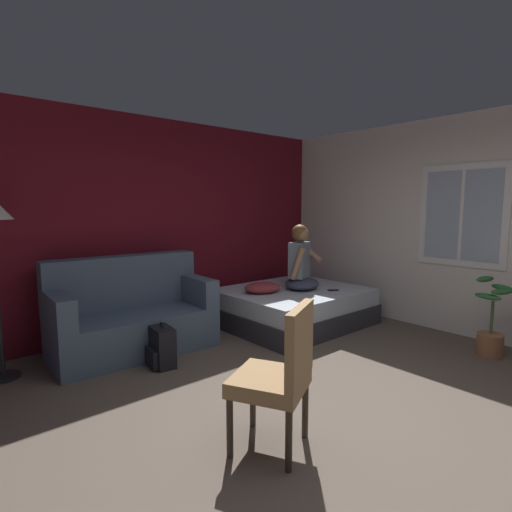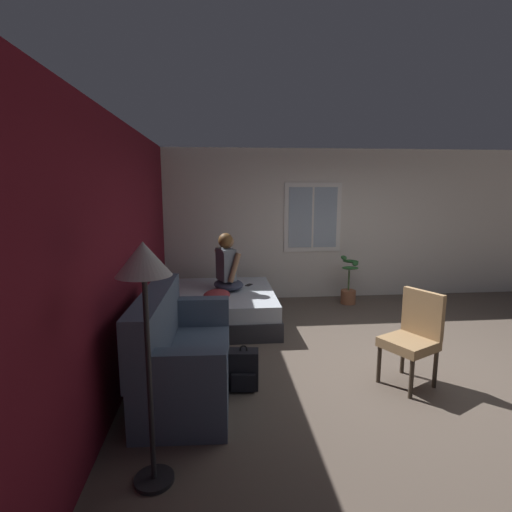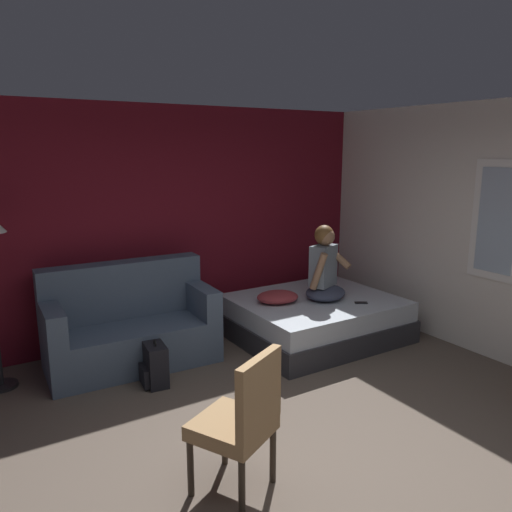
% 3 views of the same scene
% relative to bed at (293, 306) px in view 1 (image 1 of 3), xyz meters
% --- Properties ---
extents(ground_plane, '(40.00, 40.00, 0.00)m').
position_rel_bed_xyz_m(ground_plane, '(-1.64, -2.05, -0.24)').
color(ground_plane, brown).
extents(wall_back_accent, '(10.74, 0.16, 2.70)m').
position_rel_bed_xyz_m(wall_back_accent, '(-1.64, 1.09, 1.11)').
color(wall_back_accent, maroon).
rests_on(wall_back_accent, ground).
extents(wall_side_with_window, '(0.19, 7.51, 2.70)m').
position_rel_bed_xyz_m(wall_side_with_window, '(1.31, -2.04, 1.12)').
color(wall_side_with_window, silver).
rests_on(wall_side_with_window, ground).
extents(bed, '(1.86, 1.57, 0.48)m').
position_rel_bed_xyz_m(bed, '(0.00, 0.00, 0.00)').
color(bed, '#2D2D33').
rests_on(bed, ground).
extents(couch, '(1.73, 0.88, 1.04)m').
position_rel_bed_xyz_m(couch, '(-2.09, 0.46, 0.16)').
color(couch, '#47566B').
rests_on(couch, ground).
extents(side_chair, '(0.62, 0.62, 0.98)m').
position_rel_bed_xyz_m(side_chair, '(-2.12, -1.93, 0.30)').
color(side_chair, '#382D23').
rests_on(side_chair, ground).
extents(person_seated, '(0.65, 0.61, 0.88)m').
position_rel_bed_xyz_m(person_seated, '(0.07, -0.07, 0.60)').
color(person_seated, '#383D51').
rests_on(person_seated, bed).
extents(backpack, '(0.26, 0.32, 0.46)m').
position_rel_bed_xyz_m(backpack, '(-2.06, -0.18, -0.04)').
color(backpack, black).
rests_on(backpack, ground).
extents(throw_pillow, '(0.57, 0.49, 0.14)m').
position_rel_bed_xyz_m(throw_pillow, '(-0.48, 0.09, 0.31)').
color(throw_pillow, '#993338').
rests_on(throw_pillow, bed).
extents(cell_phone, '(0.16, 0.14, 0.01)m').
position_rel_bed_xyz_m(cell_phone, '(0.33, -0.42, 0.25)').
color(cell_phone, black).
rests_on(cell_phone, bed).
extents(potted_plant, '(0.39, 0.37, 0.85)m').
position_rel_bed_xyz_m(potted_plant, '(0.75, -2.21, 0.07)').
color(potted_plant, '#995B3D').
rests_on(potted_plant, ground).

